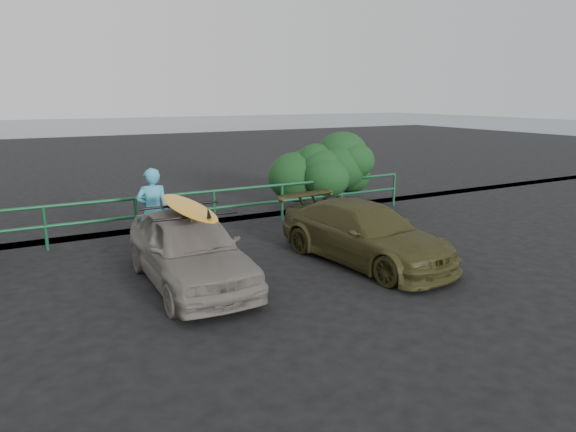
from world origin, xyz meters
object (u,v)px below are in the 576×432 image
olive_vehicle (365,233)px  surfboard (188,207)px  sedan (189,248)px  guardrail (177,213)px  man (153,211)px

olive_vehicle → surfboard: bearing=164.5°
sedan → surfboard: (0.00, 0.00, 0.77)m
guardrail → olive_vehicle: olive_vehicle is taller
guardrail → surfboard: bearing=-103.2°
surfboard → guardrail: bearing=77.7°
olive_vehicle → man: 4.58m
olive_vehicle → surfboard: surfboard is taller
olive_vehicle → surfboard: (-3.61, 0.48, 0.85)m
guardrail → surfboard: size_ratio=5.09×
sedan → surfboard: surfboard is taller
surfboard → sedan: bearing=-179.1°
surfboard → man: bearing=92.8°
olive_vehicle → surfboard: size_ratio=1.53×
guardrail → olive_vehicle: bearing=-55.7°
sedan → olive_vehicle: 3.64m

